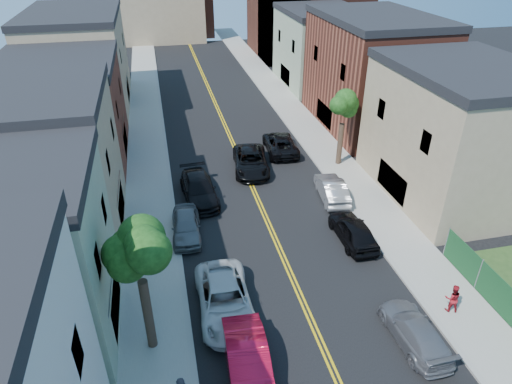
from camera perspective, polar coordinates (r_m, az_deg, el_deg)
sidewalk_left at (r=44.84m, az=-13.90°, el=7.15°), size 3.20×100.00×0.15m
sidewalk_right at (r=47.03m, az=5.83°, el=9.02°), size 3.20×100.00×0.15m
curb_left at (r=44.82m, az=-11.66°, el=7.41°), size 0.30×100.00×0.15m
curb_right at (r=46.53m, az=3.76°, el=8.87°), size 0.30×100.00×0.15m
bldg_left_palegrn at (r=23.03m, az=-29.78°, el=-8.59°), size 9.00×8.00×8.50m
bldg_left_tan_near at (r=30.30m, az=-26.08°, el=2.36°), size 9.00×10.00×9.00m
bldg_left_brick at (r=40.40m, az=-23.24°, el=8.95°), size 9.00×12.00×8.00m
bldg_left_tan_far at (r=53.44m, az=-21.43°, el=15.06°), size 9.00×16.00×9.50m
bldg_right_tan at (r=34.96m, az=24.16°, el=6.43°), size 9.00×12.00×9.00m
bldg_right_brick at (r=46.00m, az=14.43°, el=14.23°), size 9.00×14.00×10.00m
bldg_right_palegrn at (r=58.60m, az=8.23°, el=17.49°), size 9.00×12.00×8.50m
church at (r=72.81m, az=5.92°, el=22.57°), size 16.20×14.20×22.60m
backdrop_left at (r=84.18m, az=-12.01°, el=22.34°), size 14.00×8.00×12.00m
backdrop_center at (r=88.47m, az=-9.27°, el=22.30°), size 10.00×8.00×10.00m
tree_left_mid at (r=18.81m, az=-15.16°, el=-5.28°), size 5.20×5.20×9.29m
tree_right_far at (r=36.36m, az=11.26°, el=11.58°), size 4.40×4.40×8.03m
red_sedan at (r=20.95m, az=-0.99°, el=-21.00°), size 2.06×5.28×1.71m
white_pickup at (r=23.69m, az=-3.99°, el=-13.50°), size 2.82×5.93×1.63m
grey_car_left at (r=29.18m, az=-8.90°, el=-4.25°), size 2.07×4.61×1.54m
black_car_left at (r=32.91m, az=-7.29°, el=0.36°), size 2.64×5.81×1.65m
grey_car_right at (r=23.61m, az=19.57°, el=-16.36°), size 1.97×4.73×1.37m
black_car_right at (r=29.02m, az=12.28°, el=-4.78°), size 1.90×4.71×1.61m
silver_car_right at (r=33.23m, az=9.62°, el=0.38°), size 2.15×4.87×1.55m
dark_car_right_far at (r=39.95m, az=3.11°, el=6.18°), size 2.95×5.71×1.54m
black_suv_lane at (r=36.68m, az=-0.67°, el=3.96°), size 3.41×6.13×1.62m
pedestrian_right at (r=25.55m, az=23.73°, el=-12.27°), size 0.95×0.85×1.63m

